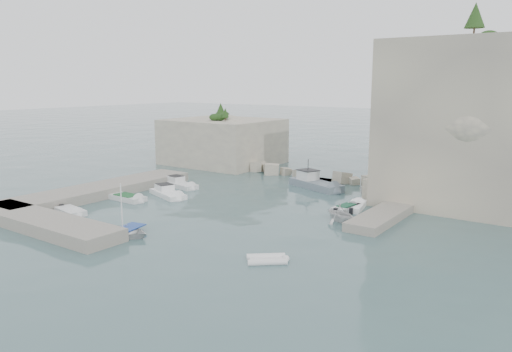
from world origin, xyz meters
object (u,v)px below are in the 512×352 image
Objects in this scene: motorboat_e at (71,214)px; motorboat_a at (180,187)px; rowboat at (123,236)px; inflatable_dinghy at (267,262)px; tender_east_d at (382,201)px; work_boat at (316,188)px; tender_east_a at (340,222)px; tender_east_b at (346,211)px; motorboat_b at (168,196)px; tender_east_c at (356,209)px; motorboat_c at (127,200)px.

motorboat_a is at bearing 100.85° from motorboat_e.
rowboat is 13.54m from inflatable_dinghy.
tender_east_d reaches higher than rowboat.
tender_east_d reaches higher than motorboat_e.
rowboat is 0.58× the size of work_boat.
work_boat is (-9.06, 11.78, 0.00)m from tender_east_a.
rowboat is 1.00× the size of tender_east_d.
inflatable_dinghy is at bearing 10.21° from motorboat_e.
tender_east_d is (22.90, 23.02, 0.00)m from motorboat_e.
work_boat is at bearing 51.58° from tender_east_b.
motorboat_e is (-2.23, -11.09, 0.00)m from motorboat_b.
tender_east_c is at bearing -18.26° from work_boat.
motorboat_b is at bearing -109.78° from work_boat.
tender_east_d is at bearing 21.09° from tender_east_a.
motorboat_a reaches higher than motorboat_e.
rowboat is 21.96m from tender_east_b.
work_boat reaches higher than tender_east_c.
motorboat_c is at bearing 108.58° from tender_east_d.
inflatable_dinghy is at bearing 164.75° from tender_east_d.
motorboat_e is 1.21× the size of tender_east_a.
motorboat_a is at bearing 92.25° from motorboat_c.
inflatable_dinghy is 0.79× the size of tender_east_b.
motorboat_a is at bearing 83.12° from tender_east_c.
motorboat_e is 1.33× the size of inflatable_dinghy.
tender_east_c is 10.57m from work_boat.
motorboat_c is 22.45m from work_boat.
motorboat_e is 0.88× the size of tender_east_c.
tender_east_b is (11.78, 18.53, 0.00)m from rowboat.
tender_east_c is (22.38, 2.43, 0.00)m from motorboat_a.
motorboat_a is 22.51m from tender_east_c.
motorboat_e is at bearing 119.19° from tender_east_d.
inflatable_dinghy is (23.18, 0.25, 0.00)m from motorboat_e.
work_boat is at bearing 63.36° from tender_east_d.
inflatable_dinghy is at bearing -92.85° from rowboat.
tender_east_a reaches higher than motorboat_e.
motorboat_c is 0.84× the size of motorboat_a.
tender_east_a reaches higher than motorboat_b.
motorboat_b is at bearing 59.83° from motorboat_c.
tender_east_d is (1.34, 6.15, 0.00)m from tender_east_b.
motorboat_b is at bearing 112.36° from inflatable_dinghy.
tender_east_a is at bearing 39.14° from motorboat_e.
tender_east_c is at bearing 49.01° from motorboat_e.
rowboat is (10.13, -17.35, 0.00)m from motorboat_a.
motorboat_a is 20.09m from rowboat.
motorboat_c is 7.15m from motorboat_e.
tender_east_b is at bearing 25.10° from motorboat_c.
rowboat is (9.78, -1.66, 0.00)m from motorboat_e.
motorboat_e is 1.05× the size of tender_east_b.
motorboat_a is 0.74× the size of work_boat.
motorboat_c is 27.99m from tender_east_d.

